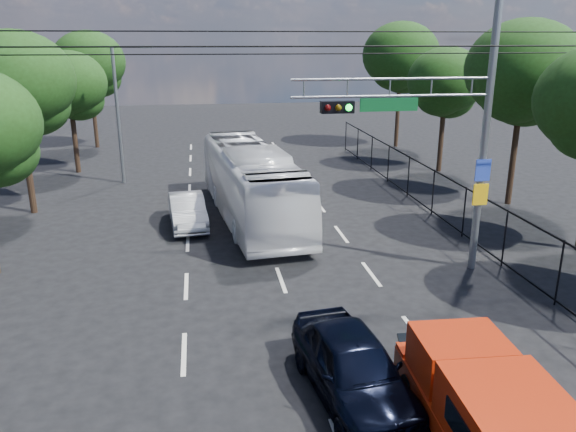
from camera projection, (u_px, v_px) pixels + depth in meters
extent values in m
cube|color=beige|center=(184.00, 353.00, 13.77)|extent=(0.12, 2.00, 0.01)
cube|color=beige|center=(186.00, 286.00, 17.54)|extent=(0.12, 2.00, 0.01)
cube|color=beige|center=(188.00, 242.00, 21.30)|extent=(0.12, 2.00, 0.01)
cube|color=beige|center=(189.00, 212.00, 25.07)|extent=(0.12, 2.00, 0.01)
cube|color=beige|center=(190.00, 189.00, 28.84)|extent=(0.12, 2.00, 0.01)
cube|color=beige|center=(190.00, 172.00, 32.60)|extent=(0.12, 2.00, 0.01)
cube|color=beige|center=(191.00, 158.00, 36.37)|extent=(0.12, 2.00, 0.01)
cube|color=beige|center=(191.00, 147.00, 40.14)|extent=(0.12, 2.00, 0.01)
cube|color=beige|center=(304.00, 343.00, 14.22)|extent=(0.12, 2.00, 0.01)
cube|color=beige|center=(281.00, 280.00, 17.98)|extent=(0.12, 2.00, 0.01)
cube|color=beige|center=(266.00, 238.00, 21.75)|extent=(0.12, 2.00, 0.01)
cube|color=beige|center=(256.00, 209.00, 25.52)|extent=(0.12, 2.00, 0.01)
cube|color=beige|center=(248.00, 187.00, 29.29)|extent=(0.12, 2.00, 0.01)
cube|color=beige|center=(242.00, 170.00, 33.05)|extent=(0.12, 2.00, 0.01)
cube|color=beige|center=(237.00, 157.00, 36.82)|extent=(0.12, 2.00, 0.01)
cube|color=beige|center=(233.00, 146.00, 40.59)|extent=(0.12, 2.00, 0.01)
cube|color=beige|center=(417.00, 334.00, 14.67)|extent=(0.12, 2.00, 0.01)
cube|color=beige|center=(371.00, 274.00, 18.43)|extent=(0.12, 2.00, 0.01)
cube|color=beige|center=(341.00, 234.00, 22.20)|extent=(0.12, 2.00, 0.01)
cube|color=beige|center=(320.00, 206.00, 25.97)|extent=(0.12, 2.00, 0.01)
cube|color=beige|center=(304.00, 185.00, 29.74)|extent=(0.12, 2.00, 0.01)
cube|color=beige|center=(292.00, 168.00, 33.50)|extent=(0.12, 2.00, 0.01)
cube|color=beige|center=(282.00, 155.00, 37.27)|extent=(0.12, 2.00, 0.01)
cube|color=beige|center=(274.00, 145.00, 41.04)|extent=(0.12, 2.00, 0.01)
cylinder|color=slate|center=(486.00, 127.00, 17.53)|extent=(0.24, 0.24, 9.50)
cylinder|color=slate|center=(394.00, 79.00, 16.61)|extent=(6.20, 0.08, 0.08)
cylinder|color=slate|center=(393.00, 96.00, 16.76)|extent=(6.20, 0.08, 0.08)
cube|color=black|center=(337.00, 107.00, 16.60)|extent=(1.00, 0.28, 0.35)
sphere|color=#3F0505|center=(328.00, 108.00, 16.41)|extent=(0.20, 0.20, 0.20)
sphere|color=#4C3805|center=(338.00, 108.00, 16.46)|extent=(0.20, 0.20, 0.20)
sphere|color=#0CE533|center=(349.00, 108.00, 16.51)|extent=(0.20, 0.20, 0.20)
cube|color=#0B4F22|center=(389.00, 105.00, 16.82)|extent=(1.80, 0.05, 0.40)
cube|color=blue|center=(483.00, 170.00, 17.80)|extent=(0.50, 0.04, 0.70)
cube|color=yellow|center=(480.00, 195.00, 18.04)|extent=(0.50, 0.04, 0.70)
cylinder|color=slate|center=(472.00, 86.00, 17.06)|extent=(0.05, 0.05, 0.50)
cylinder|color=slate|center=(431.00, 87.00, 16.87)|extent=(0.05, 0.05, 0.50)
cylinder|color=slate|center=(390.00, 87.00, 16.67)|extent=(0.05, 0.05, 0.50)
cylinder|color=slate|center=(348.00, 88.00, 16.48)|extent=(0.05, 0.05, 0.50)
cylinder|color=slate|center=(304.00, 89.00, 16.28)|extent=(0.05, 0.05, 0.50)
cylinder|color=slate|center=(118.00, 117.00, 29.14)|extent=(0.18, 0.18, 7.00)
cylinder|color=slate|center=(128.00, 47.00, 28.21)|extent=(1.60, 0.09, 0.09)
cube|color=slate|center=(146.00, 47.00, 28.35)|extent=(0.60, 0.22, 0.15)
cylinder|color=black|center=(292.00, 46.00, 13.94)|extent=(22.00, 0.04, 0.04)
cylinder|color=black|center=(273.00, 31.00, 17.11)|extent=(22.00, 0.04, 0.04)
cylinder|color=black|center=(267.00, 54.00, 18.73)|extent=(22.00, 0.04, 0.04)
cube|color=black|center=(455.00, 182.00, 22.30)|extent=(0.04, 34.00, 0.06)
cube|color=black|center=(451.00, 225.00, 22.85)|extent=(0.04, 34.00, 0.06)
cylinder|color=black|center=(559.00, 273.00, 16.00)|extent=(0.06, 0.06, 2.00)
cylinder|color=black|center=(505.00, 238.00, 18.82)|extent=(0.06, 0.06, 2.00)
cylinder|color=black|center=(464.00, 212.00, 21.65)|extent=(0.06, 0.06, 2.00)
cylinder|color=black|center=(433.00, 192.00, 24.47)|extent=(0.06, 0.06, 2.00)
cylinder|color=black|center=(408.00, 176.00, 27.30)|extent=(0.06, 0.06, 2.00)
cylinder|color=black|center=(388.00, 163.00, 30.12)|extent=(0.06, 0.06, 2.00)
cylinder|color=black|center=(372.00, 153.00, 32.95)|extent=(0.06, 0.06, 2.00)
cylinder|color=black|center=(358.00, 144.00, 35.78)|extent=(0.06, 0.06, 2.00)
cylinder|color=black|center=(346.00, 136.00, 38.60)|extent=(0.06, 0.06, 2.00)
cylinder|color=black|center=(514.00, 154.00, 25.63)|extent=(0.28, 0.28, 4.76)
ellipsoid|color=black|center=(524.00, 69.00, 24.50)|extent=(5.10, 5.10, 4.33)
ellipsoid|color=black|center=(525.00, 96.00, 25.20)|extent=(3.40, 3.40, 2.72)
ellipsoid|color=black|center=(516.00, 94.00, 24.57)|extent=(3.23, 3.23, 2.58)
cylinder|color=black|center=(441.00, 137.00, 32.27)|extent=(0.28, 0.28, 4.03)
ellipsoid|color=black|center=(446.00, 80.00, 31.32)|extent=(4.32, 4.32, 3.67)
ellipsoid|color=black|center=(449.00, 98.00, 31.96)|extent=(2.88, 2.88, 2.30)
ellipsoid|color=black|center=(440.00, 96.00, 31.34)|extent=(2.74, 2.74, 2.19)
cylinder|color=black|center=(398.00, 112.00, 39.70)|extent=(0.28, 0.28, 4.93)
ellipsoid|color=black|center=(401.00, 55.00, 38.54)|extent=(5.28, 5.28, 4.49)
ellipsoid|color=black|center=(404.00, 73.00, 39.25)|extent=(3.52, 3.52, 2.82)
ellipsoid|color=black|center=(396.00, 71.00, 38.61)|extent=(3.34, 3.34, 2.68)
cylinder|color=black|center=(27.00, 163.00, 24.32)|extent=(0.28, 0.28, 4.48)
ellipsoid|color=black|center=(16.00, 80.00, 23.26)|extent=(4.80, 4.80, 4.08)
ellipsoid|color=black|center=(31.00, 106.00, 23.94)|extent=(3.20, 3.20, 2.56)
ellipsoid|color=black|center=(9.00, 104.00, 23.31)|extent=(3.04, 3.04, 2.43)
cylinder|color=black|center=(75.00, 139.00, 32.00)|extent=(0.28, 0.28, 3.92)
ellipsoid|color=black|center=(69.00, 83.00, 31.07)|extent=(4.20, 4.20, 3.57)
ellipsoid|color=black|center=(79.00, 101.00, 31.71)|extent=(2.80, 2.80, 2.24)
ellipsoid|color=black|center=(63.00, 99.00, 31.08)|extent=(2.66, 2.66, 2.13)
cylinder|color=black|center=(94.00, 115.00, 39.40)|extent=(0.28, 0.28, 4.59)
ellipsoid|color=black|center=(89.00, 62.00, 38.32)|extent=(4.92, 4.92, 4.18)
ellipsoid|color=black|center=(97.00, 79.00, 39.00)|extent=(3.28, 3.28, 2.62)
ellipsoid|color=black|center=(84.00, 77.00, 38.37)|extent=(3.12, 3.12, 2.49)
cylinder|color=black|center=(410.00, 390.00, 11.76)|extent=(0.28, 0.69, 0.68)
cylinder|color=black|center=(485.00, 385.00, 11.93)|extent=(0.28, 0.69, 0.68)
cube|color=#9C2008|center=(480.00, 423.00, 10.35)|extent=(2.08, 4.92, 0.54)
cube|color=#9C2008|center=(438.00, 357.00, 12.39)|extent=(1.81, 0.62, 0.53)
cube|color=black|center=(435.00, 341.00, 12.56)|extent=(1.66, 0.47, 0.30)
cube|color=#9C2008|center=(460.00, 358.00, 11.19)|extent=(1.81, 1.58, 0.92)
cube|color=black|center=(475.00, 376.00, 10.49)|extent=(1.50, 0.12, 0.53)
cube|color=#9C2008|center=(513.00, 426.00, 9.11)|extent=(1.92, 2.55, 1.02)
cube|color=black|center=(566.00, 421.00, 9.19)|extent=(0.10, 1.16, 0.44)
cube|color=black|center=(460.00, 428.00, 9.00)|extent=(0.10, 1.16, 0.44)
imported|color=black|center=(353.00, 366.00, 11.90)|extent=(2.27, 4.53, 1.48)
imported|color=white|center=(251.00, 183.00, 23.75)|extent=(3.80, 11.41, 3.12)
imported|color=silver|center=(187.00, 211.00, 23.03)|extent=(1.75, 4.04, 1.29)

